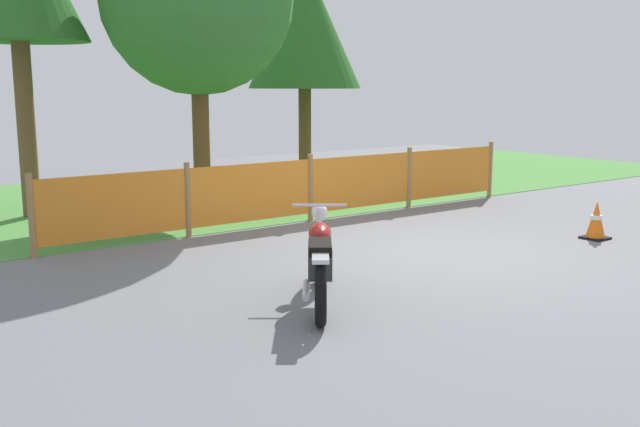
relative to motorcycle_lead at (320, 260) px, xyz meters
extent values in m
cube|color=slate|center=(2.44, 1.05, -0.45)|extent=(24.00, 24.00, 0.02)
cube|color=#4C8C3D|center=(2.44, 7.11, -0.43)|extent=(24.00, 6.99, 0.01)
cylinder|color=#997547|center=(-1.74, 3.61, 0.09)|extent=(0.08, 0.08, 1.05)
cylinder|color=#997547|center=(0.35, 3.61, 0.09)|extent=(0.08, 0.08, 1.05)
cylinder|color=#997547|center=(2.44, 3.61, 0.09)|extent=(0.08, 0.08, 1.05)
cylinder|color=#997547|center=(4.54, 3.61, 0.09)|extent=(0.08, 0.08, 1.05)
cylinder|color=#997547|center=(6.63, 3.61, 0.09)|extent=(0.08, 0.08, 1.05)
cube|color=orange|center=(-0.70, 3.61, 0.11)|extent=(2.01, 0.02, 0.85)
cube|color=orange|center=(1.40, 3.61, 0.11)|extent=(2.01, 0.02, 0.85)
cube|color=orange|center=(3.49, 3.61, 0.11)|extent=(2.01, 0.02, 0.85)
cube|color=orange|center=(5.58, 3.61, 0.11)|extent=(2.01, 0.02, 0.85)
cylinder|color=brown|center=(-1.00, 6.54, 0.95)|extent=(0.28, 0.28, 2.77)
cylinder|color=brown|center=(1.47, 5.36, 0.76)|extent=(0.28, 0.28, 2.40)
cylinder|color=brown|center=(5.20, 7.71, 0.58)|extent=(0.28, 0.28, 2.03)
cone|color=#286023|center=(5.20, 7.71, 2.97)|extent=(2.48, 2.48, 2.75)
torus|color=black|center=(0.38, 0.52, -0.14)|extent=(0.43, 0.55, 0.60)
cylinder|color=silver|center=(0.38, 0.52, -0.14)|extent=(0.12, 0.14, 0.13)
torus|color=black|center=(-0.39, -0.54, -0.14)|extent=(0.43, 0.55, 0.60)
cylinder|color=silver|center=(-0.39, -0.54, -0.14)|extent=(0.12, 0.14, 0.13)
cube|color=#38383D|center=(-0.03, -0.05, 0.03)|extent=(0.51, 0.59, 0.30)
ellipsoid|color=maroon|center=(0.09, 0.13, 0.23)|extent=(0.46, 0.52, 0.21)
cube|color=black|center=(-0.17, -0.24, 0.21)|extent=(0.47, 0.54, 0.09)
cube|color=silver|center=(-0.39, -0.54, 0.19)|extent=(0.32, 0.36, 0.04)
cylinder|color=silver|center=(0.34, 0.47, 0.13)|extent=(0.17, 0.21, 0.53)
sphere|color=white|center=(0.43, 0.60, 0.35)|extent=(0.23, 0.23, 0.17)
cylinder|color=silver|center=(0.32, 0.44, 0.45)|extent=(0.47, 0.35, 0.03)
cylinder|color=silver|center=(-0.30, -0.20, -0.20)|extent=(0.35, 0.46, 0.07)
cube|color=black|center=(4.86, 0.18, -0.42)|extent=(0.32, 0.32, 0.03)
cone|color=orange|center=(4.86, 0.18, -0.16)|extent=(0.26, 0.26, 0.50)
cylinder|color=white|center=(4.86, 0.18, -0.13)|extent=(0.15, 0.15, 0.06)
camera|label=1|loc=(-3.97, -5.45, 1.67)|focal=40.33mm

